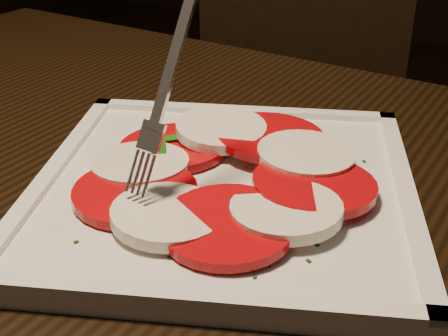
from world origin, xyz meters
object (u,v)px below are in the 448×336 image
plate (224,191)px  fork (179,71)px  table (161,278)px  chair (289,118)px

plate → fork: bearing=-145.2°
table → chair: bearing=101.2°
table → chair: size_ratio=1.35×
table → plate: plate is taller
table → fork: fork is taller
plate → fork: size_ratio=1.95×
table → plate: bearing=14.9°
table → fork: bearing=-6.9°
plate → fork: (-0.03, -0.02, 0.11)m
table → plate: size_ratio=3.90×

